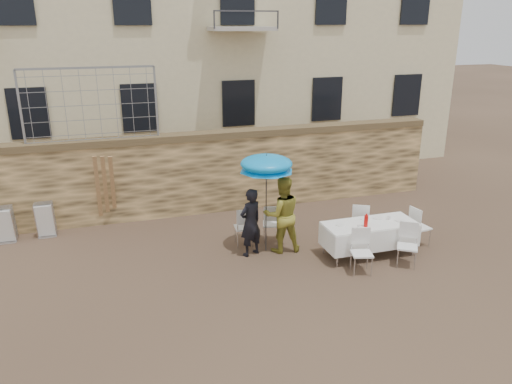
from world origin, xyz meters
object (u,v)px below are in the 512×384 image
object	(u,v)px
table_chair_side	(420,226)
banquet_table	(370,225)
umbrella	(266,167)
soda_bottle	(366,221)
man_suit	(251,222)
table_chair_front_right	(407,246)
woman_dress	(282,214)
table_chair_front_left	(362,252)
chair_stack_left	(6,222)
couple_chair_left	(244,226)
couple_chair_right	(272,223)
table_chair_back	(360,221)
chair_stack_right	(46,218)

from	to	relation	value
table_chair_side	banquet_table	bearing A→B (deg)	86.79
umbrella	soda_bottle	world-z (taller)	umbrella
man_suit	table_chair_front_right	size ratio (longest dim) A/B	1.65
man_suit	woman_dress	world-z (taller)	woman_dress
table_chair_front_left	chair_stack_left	distance (m)	8.46
couple_chair_left	chair_stack_left	distance (m)	5.79
couple_chair_right	table_chair_front_right	xyz separation A→B (m)	(2.37, -2.10, 0.00)
table_chair_back	table_chair_side	world-z (taller)	same
woman_dress	chair_stack_left	bearing A→B (deg)	-17.72
table_chair_front_left	table_chair_front_right	size ratio (longest dim) A/B	1.00
couple_chair_right	table_chair_side	xyz separation A→B (m)	(3.27, -1.25, 0.00)
man_suit	table_chair_side	bearing A→B (deg)	146.34
couple_chair_left	banquet_table	xyz separation A→B (m)	(2.57, -1.35, 0.25)
couple_chair_right	soda_bottle	size ratio (longest dim) A/B	3.69
couple_chair_right	banquet_table	xyz separation A→B (m)	(1.87, -1.35, 0.25)
table_chair_side	umbrella	bearing A→B (deg)	70.13
table_chair_side	chair_stack_right	bearing A→B (deg)	61.55
man_suit	chair_stack_left	bearing A→B (deg)	-49.24
banquet_table	table_chair_front_right	size ratio (longest dim) A/B	2.19
umbrella	couple_chair_right	bearing A→B (deg)	56.31
table_chair_front_left	table_chair_side	size ratio (longest dim) A/B	1.00
couple_chair_right	chair_stack_right	bearing A→B (deg)	-4.50
chair_stack_left	table_chair_front_right	bearing A→B (deg)	-25.98
man_suit	couple_chair_right	bearing A→B (deg)	-165.56
woman_dress	table_chair_front_left	distance (m)	2.01
umbrella	chair_stack_right	bearing A→B (deg)	153.17
umbrella	couple_chair_right	distance (m)	1.64
banquet_table	table_chair_side	world-z (taller)	table_chair_side
man_suit	chair_stack_left	xyz separation A→B (m)	(-5.42, 2.59, -0.33)
table_chair_front_right	chair_stack_right	size ratio (longest dim) A/B	1.04
banquet_table	table_chair_back	size ratio (longest dim) A/B	2.19
man_suit	umbrella	xyz separation A→B (m)	(0.40, 0.10, 1.24)
table_chair_front_right	chair_stack_right	world-z (taller)	table_chair_front_right
woman_dress	chair_stack_right	world-z (taller)	woman_dress
table_chair_front_left	couple_chair_left	bearing A→B (deg)	148.00
umbrella	banquet_table	xyz separation A→B (m)	(2.17, -0.90, -1.30)
table_chair_front_right	table_chair_back	distance (m)	1.58
man_suit	table_chair_side	xyz separation A→B (m)	(3.97, -0.70, -0.31)
umbrella	couple_chair_left	size ratio (longest dim) A/B	2.24
table_chair_side	couple_chair_left	bearing A→B (deg)	65.27
couple_chair_right	table_chair_side	bearing A→B (deg)	175.96
umbrella	man_suit	bearing A→B (deg)	-165.96
soda_bottle	table_chair_front_left	bearing A→B (deg)	-123.69
chair_stack_left	woman_dress	bearing A→B (deg)	-22.76
couple_chair_right	chair_stack_left	distance (m)	6.45
table_chair_back	couple_chair_left	bearing A→B (deg)	16.81
couple_chair_left	table_chair_front_right	world-z (taller)	same
soda_bottle	table_chair_back	xyz separation A→B (m)	(0.40, 0.95, -0.43)
man_suit	couple_chair_right	size ratio (longest dim) A/B	1.65
table_chair_front_right	table_chair_side	size ratio (longest dim) A/B	1.00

